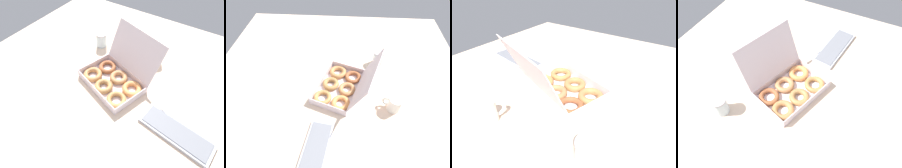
# 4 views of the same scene
# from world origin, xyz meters

# --- Properties ---
(ground_plane) EXTENTS (1.80, 1.80, 0.02)m
(ground_plane) POSITION_xyz_m (0.00, 0.00, -0.01)
(ground_plane) COLOR beige
(donut_box) EXTENTS (0.46, 0.44, 0.28)m
(donut_box) POSITION_xyz_m (0.04, 0.03, 0.03)
(donut_box) COLOR white
(donut_box) RESTS_ON ground_plane
(keyboard) EXTENTS (0.38, 0.18, 0.02)m
(keyboard) POSITION_xyz_m (0.48, -0.08, 0.01)
(keyboard) COLOR #B6B9C6
(keyboard) RESTS_ON ground_plane
(coffee_mug) EXTENTS (0.08, 0.11, 0.10)m
(coffee_mug) POSITION_xyz_m (0.17, 0.35, 0.05)
(coffee_mug) COLOR white
(coffee_mug) RESTS_ON ground_plane
(glass_jar) EXTENTS (0.08, 0.08, 0.10)m
(glass_jar) POSITION_xyz_m (-0.23, 0.29, 0.05)
(glass_jar) COLOR silver
(glass_jar) RESTS_ON ground_plane
(paper_napkin) EXTENTS (0.15, 0.14, 0.00)m
(paper_napkin) POSITION_xyz_m (0.23, -0.24, 0.00)
(paper_napkin) COLOR white
(paper_napkin) RESTS_ON ground_plane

